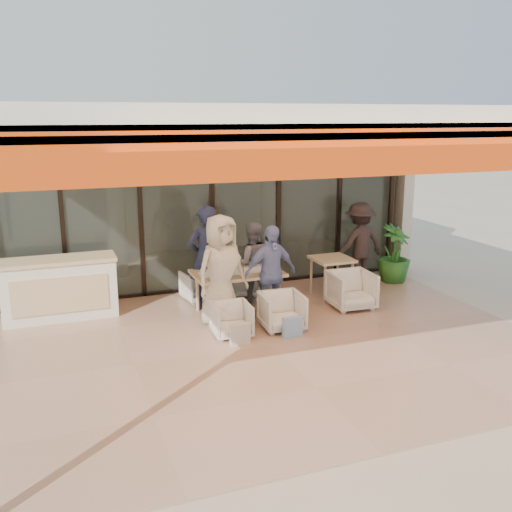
{
  "coord_description": "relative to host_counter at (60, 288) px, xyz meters",
  "views": [
    {
      "loc": [
        -2.95,
        -7.28,
        3.31
      ],
      "look_at": [
        0.1,
        0.9,
        1.15
      ],
      "focal_mm": 40.0,
      "sensor_mm": 36.0,
      "label": 1
    }
  ],
  "objects": [
    {
      "name": "standing_woman",
      "position": [
        5.71,
        0.1,
        0.29
      ],
      "size": [
        1.12,
        0.72,
        1.65
      ],
      "primitive_type": "imported",
      "rotation": [
        0.0,
        0.0,
        3.25
      ],
      "color": "black",
      "rests_on": "ground"
    },
    {
      "name": "chair_near_left",
      "position": [
        2.42,
        -1.73,
        -0.24
      ],
      "size": [
        0.6,
        0.56,
        0.59
      ],
      "primitive_type": "imported",
      "rotation": [
        0.0,
        0.0,
        -0.05
      ],
      "color": "white",
      "rests_on": "ground"
    },
    {
      "name": "diner_periwinkle",
      "position": [
        3.26,
        -1.23,
        0.27
      ],
      "size": [
        0.98,
        0.53,
        1.59
      ],
      "primitive_type": "imported",
      "rotation": [
        0.0,
        0.0,
        0.15
      ],
      "color": "#7B86CE",
      "rests_on": "ground"
    },
    {
      "name": "side_chair",
      "position": [
        4.79,
        -1.23,
        -0.16
      ],
      "size": [
        0.74,
        0.7,
        0.74
      ],
      "primitive_type": "imported",
      "rotation": [
        0.0,
        0.0,
        -0.04
      ],
      "color": "white",
      "rests_on": "ground"
    },
    {
      "name": "chair_far_left",
      "position": [
        2.42,
        0.17,
        -0.23
      ],
      "size": [
        0.67,
        0.64,
        0.6
      ],
      "primitive_type": "imported",
      "rotation": [
        0.0,
        0.0,
        3.31
      ],
      "color": "white",
      "rests_on": "ground"
    },
    {
      "name": "chair_near_right",
      "position": [
        3.26,
        -1.73,
        -0.2
      ],
      "size": [
        0.67,
        0.63,
        0.66
      ],
      "primitive_type": "imported",
      "rotation": [
        0.0,
        0.0,
        -0.06
      ],
      "color": "white",
      "rests_on": "ground"
    },
    {
      "name": "ground",
      "position": [
        2.85,
        -2.3,
        -0.53
      ],
      "size": [
        70.0,
        70.0,
        0.0
      ],
      "primitive_type": "plane",
      "color": "#C6B293",
      "rests_on": "ground"
    },
    {
      "name": "glass_storefront",
      "position": [
        2.85,
        0.7,
        1.07
      ],
      "size": [
        8.08,
        0.1,
        3.2
      ],
      "color": "#9EADA3",
      "rests_on": "ground"
    },
    {
      "name": "tote_bag_cream",
      "position": [
        2.42,
        -2.13,
        -0.36
      ],
      "size": [
        0.3,
        0.1,
        0.34
      ],
      "primitive_type": "cube",
      "color": "silver",
      "rests_on": "ground"
    },
    {
      "name": "terrace_floor",
      "position": [
        2.85,
        -2.3,
        -0.53
      ],
      "size": [
        8.0,
        6.0,
        0.01
      ],
      "primitive_type": "cube",
      "color": "tan",
      "rests_on": "ground"
    },
    {
      "name": "potted_palm",
      "position": [
        6.4,
        -0.1,
        0.06
      ],
      "size": [
        0.88,
        0.88,
        1.19
      ],
      "primitive_type": "imported",
      "rotation": [
        0.0,
        0.0,
        0.44
      ],
      "color": "#1E5919",
      "rests_on": "ground"
    },
    {
      "name": "side_table",
      "position": [
        4.79,
        -0.48,
        0.11
      ],
      "size": [
        0.7,
        0.7,
        0.74
      ],
      "color": "beige",
      "rests_on": "ground"
    },
    {
      "name": "dining_table",
      "position": [
        2.83,
        -0.78,
        0.16
      ],
      "size": [
        1.5,
        0.9,
        0.93
      ],
      "color": "beige",
      "rests_on": "ground"
    },
    {
      "name": "interior_block",
      "position": [
        2.85,
        3.02,
        1.7
      ],
      "size": [
        9.05,
        3.62,
        3.52
      ],
      "color": "silver",
      "rests_on": "ground"
    },
    {
      "name": "diner_cream",
      "position": [
        2.42,
        -1.23,
        0.38
      ],
      "size": [
        1.02,
        0.82,
        1.82
      ],
      "primitive_type": "imported",
      "rotation": [
        0.0,
        0.0,
        0.3
      ],
      "color": "beige",
      "rests_on": "ground"
    },
    {
      "name": "terrace_structure",
      "position": [
        2.85,
        -2.56,
        2.72
      ],
      "size": [
        8.0,
        6.0,
        3.4
      ],
      "color": "silver",
      "rests_on": "ground"
    },
    {
      "name": "diner_navy",
      "position": [
        2.42,
        -0.33,
        0.38
      ],
      "size": [
        0.73,
        0.55,
        1.83
      ],
      "primitive_type": "imported",
      "rotation": [
        0.0,
        0.0,
        3.32
      ],
      "color": "#182035",
      "rests_on": "ground"
    },
    {
      "name": "tote_bag_blue",
      "position": [
        3.26,
        -2.13,
        -0.36
      ],
      "size": [
        0.3,
        0.1,
        0.34
      ],
      "primitive_type": "cube",
      "color": "#99BFD8",
      "rests_on": "ground"
    },
    {
      "name": "chair_far_right",
      "position": [
        3.26,
        0.17,
        -0.2
      ],
      "size": [
        0.8,
        0.77,
        0.66
      ],
      "primitive_type": "imported",
      "rotation": [
        0.0,
        0.0,
        2.83
      ],
      "color": "white",
      "rests_on": "ground"
    },
    {
      "name": "host_counter",
      "position": [
        0.0,
        0.0,
        0.0
      ],
      "size": [
        1.85,
        0.65,
        1.04
      ],
      "color": "silver",
      "rests_on": "ground"
    },
    {
      "name": "diner_grey",
      "position": [
        3.26,
        -0.33,
        0.21
      ],
      "size": [
        0.8,
        0.67,
        1.49
      ],
      "primitive_type": "imported",
      "rotation": [
        0.0,
        0.0,
        2.98
      ],
      "color": "slate",
      "rests_on": "ground"
    }
  ]
}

